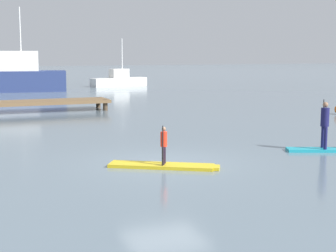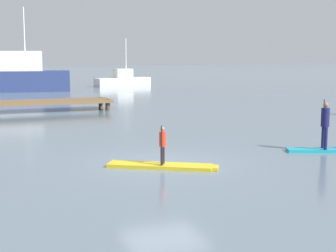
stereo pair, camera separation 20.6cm
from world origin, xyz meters
name	(u,v)px [view 1 (the left image)]	position (x,y,z in m)	size (l,w,h in m)	color
ground_plane	(165,164)	(0.00, 0.00, 0.00)	(240.00, 240.00, 0.00)	slate
paddleboard_near	(164,166)	(-0.24, -0.48, 0.05)	(3.14, 2.25, 0.10)	gold
paddler_child_solo	(164,143)	(-0.25, -0.50, 0.74)	(0.27, 0.35, 1.19)	black
paddleboard_far	(332,150)	(6.15, -0.33, 0.05)	(3.09, 1.69, 0.10)	#1E9EB2
paddler_adult	(325,122)	(5.87, -0.21, 1.03)	(0.38, 0.48, 1.70)	#19194C
fishing_boat_white_large	(6,76)	(-1.99, 32.72, 1.35)	(10.74, 3.92, 7.35)	navy
fishing_boat_green_midground	(119,80)	(9.38, 36.29, 0.62)	(6.15, 2.79, 4.84)	silver
floating_dock	(27,103)	(-2.22, 15.94, 0.54)	(9.41, 2.26, 0.64)	brown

